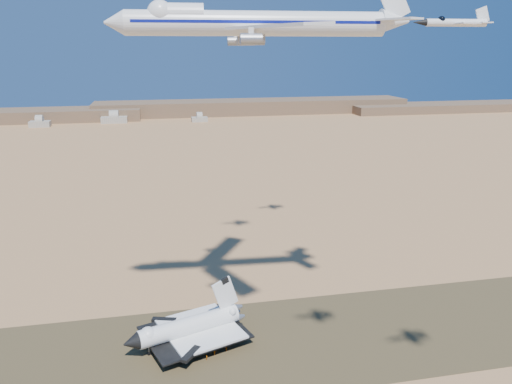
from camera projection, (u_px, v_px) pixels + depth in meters
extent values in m
plane|color=tan|center=(217.00, 349.00, 147.11)|extent=(1200.00, 1200.00, 0.00)
cube|color=brown|center=(217.00, 349.00, 147.10)|extent=(600.00, 50.00, 0.06)
cube|color=brown|center=(254.00, 107.00, 675.95)|extent=(420.00, 60.00, 18.00)
cube|color=brown|center=(452.00, 107.00, 702.96)|extent=(300.00, 60.00, 11.00)
cube|color=#A39F91|center=(40.00, 124.00, 561.30)|extent=(22.00, 14.00, 6.50)
cube|color=#A39F91|center=(114.00, 120.00, 590.78)|extent=(30.00, 15.00, 7.50)
cube|color=#A39F91|center=(200.00, 119.00, 601.03)|extent=(19.00, 12.50, 5.50)
cylinder|color=white|center=(188.00, 326.00, 148.64)|extent=(30.64, 14.89, 5.35)
cone|color=black|center=(131.00, 343.00, 140.20)|extent=(5.70, 6.19, 5.08)
sphere|color=white|center=(148.00, 335.00, 142.40)|extent=(4.96, 4.96, 4.96)
cube|color=white|center=(200.00, 329.00, 151.11)|extent=(27.25, 28.45, 0.86)
cube|color=black|center=(195.00, 332.00, 150.30)|extent=(34.48, 30.90, 0.48)
cube|color=white|center=(225.00, 293.00, 152.61)|extent=(8.60, 3.48, 11.00)
cylinder|color=gray|center=(149.00, 351.00, 143.78)|extent=(0.34, 0.34, 3.05)
cylinder|color=black|center=(149.00, 354.00, 144.06)|extent=(1.13, 0.74, 1.05)
cylinder|color=gray|center=(213.00, 341.00, 148.64)|extent=(0.34, 0.34, 3.05)
cylinder|color=black|center=(213.00, 344.00, 148.92)|extent=(1.13, 0.74, 1.05)
cylinder|color=gray|center=(200.00, 326.00, 156.55)|extent=(0.34, 0.34, 3.05)
cylinder|color=black|center=(200.00, 329.00, 156.83)|extent=(1.13, 0.74, 1.05)
cylinder|color=white|center=(258.00, 23.00, 124.51)|extent=(65.28, 10.49, 6.12)
cone|color=white|center=(114.00, 23.00, 119.97)|extent=(5.18, 6.43, 6.12)
sphere|color=white|center=(160.00, 13.00, 120.79)|extent=(6.31, 6.31, 6.31)
cube|color=white|center=(276.00, 26.00, 110.51)|extent=(19.58, 29.69, 0.67)
cube|color=white|center=(257.00, 30.00, 139.63)|extent=(22.45, 28.90, 0.67)
cube|color=white|center=(399.00, 19.00, 122.80)|extent=(9.35, 11.76, 0.48)
cube|color=white|center=(380.00, 22.00, 134.63)|extent=(10.23, 11.66, 0.48)
cylinder|color=gray|center=(255.00, 40.00, 117.18)|extent=(4.94, 2.80, 2.49)
cylinder|color=gray|center=(251.00, 39.00, 108.74)|extent=(4.94, 2.80, 2.49)
cylinder|color=gray|center=(246.00, 41.00, 133.56)|extent=(4.94, 2.80, 2.49)
cylinder|color=gray|center=(236.00, 41.00, 141.51)|extent=(4.94, 2.80, 2.49)
imported|color=#CF5F0C|center=(207.00, 357.00, 141.70)|extent=(0.54, 0.67, 1.61)
imported|color=#CF5F0C|center=(215.00, 352.00, 144.01)|extent=(0.85, 0.94, 1.67)
imported|color=#CF5F0C|center=(226.00, 349.00, 145.86)|extent=(0.94, 1.06, 1.62)
cylinder|color=white|center=(456.00, 23.00, 85.31)|extent=(10.94, 1.94, 1.27)
cone|color=black|center=(420.00, 22.00, 84.43)|extent=(2.43, 1.32, 1.18)
sphere|color=black|center=(441.00, 20.00, 84.82)|extent=(1.27, 1.27, 1.27)
cube|color=white|center=(461.00, 24.00, 85.49)|extent=(3.62, 7.44, 0.23)
cube|color=white|center=(481.00, 23.00, 85.93)|extent=(2.27, 4.65, 0.18)
cube|color=white|center=(483.00, 15.00, 85.60)|extent=(2.75, 0.40, 3.07)
cylinder|color=white|center=(272.00, 23.00, 169.65)|extent=(11.40, 2.09, 1.32)
cone|color=black|center=(252.00, 22.00, 168.77)|extent=(2.53, 1.39, 1.23)
sphere|color=black|center=(263.00, 21.00, 169.16)|extent=(1.32, 1.32, 1.32)
cube|color=white|center=(274.00, 23.00, 169.83)|extent=(3.81, 7.77, 0.24)
cube|color=white|center=(285.00, 23.00, 170.26)|extent=(2.40, 4.85, 0.19)
cube|color=white|center=(286.00, 19.00, 169.92)|extent=(2.87, 0.43, 3.20)
cylinder|color=white|center=(316.00, 30.00, 196.49)|extent=(11.90, 1.71, 1.38)
cone|color=black|center=(298.00, 30.00, 194.93)|extent=(2.61, 1.36, 1.29)
sphere|color=black|center=(308.00, 29.00, 195.70)|extent=(1.38, 1.38, 1.38)
cube|color=white|center=(318.00, 31.00, 196.76)|extent=(3.68, 8.00, 0.25)
cube|color=white|center=(327.00, 31.00, 197.58)|extent=(2.31, 5.00, 0.20)
cube|color=white|center=(328.00, 27.00, 197.24)|extent=(3.00, 0.33, 3.35)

